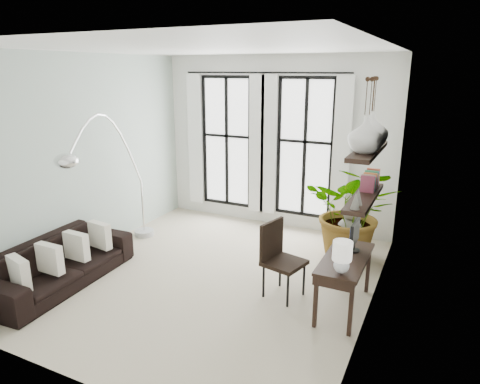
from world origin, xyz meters
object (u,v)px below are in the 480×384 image
Objects in this scene: arc_lamp at (107,146)px; desk at (344,261)px; buddha at (349,236)px; desk_chair at (279,254)px; sofa at (60,262)px; plant at (353,212)px.

desk is at bearing -0.00° from arc_lamp.
desk is 1.68m from buddha.
arc_lamp reaches higher than desk.
desk reaches higher than desk_chair.
desk_chair is 1.16× the size of buddha.
plant is (3.51, 2.68, 0.45)m from sofa.
plant reaches higher than sofa.
plant is 1.69m from desk.
sofa is 3.08m from desk_chair.
arc_lamp is (0.10, 1.01, 1.50)m from sofa.
sofa is at bearing -164.88° from desk.
arc_lamp reaches higher than buddha.
arc_lamp is at bearing -154.27° from buddha.
plant is at bearing 26.06° from arc_lamp.
desk_chair reaches higher than buddha.
desk is 0.88m from desk_chair.
arc_lamp reaches higher than sofa.
plant reaches higher than desk_chair.
plant is at bearing 82.59° from desk_chair.
plant is 0.67× the size of arc_lamp.
arc_lamp is (-3.41, -1.67, 1.04)m from plant.
plant is at bearing -55.41° from sofa.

